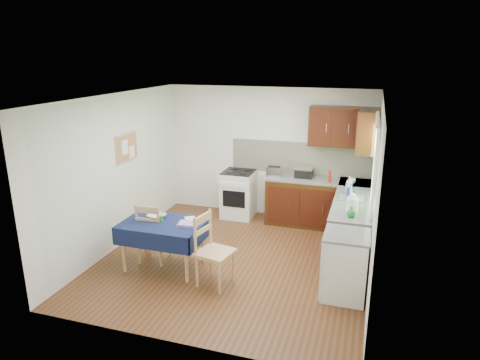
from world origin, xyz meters
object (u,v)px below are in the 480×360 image
(chair_near, at_px, (212,248))
(sandwich_press, at_px, (304,172))
(dish_rack, at_px, (351,198))
(dining_table, at_px, (163,229))
(toaster, at_px, (274,172))
(chair_far, at_px, (152,231))
(kettle, at_px, (352,204))

(chair_near, height_order, sandwich_press, sandwich_press)
(dish_rack, bearing_deg, dining_table, -156.19)
(dining_table, distance_m, toaster, 2.55)
(chair_far, xyz_separation_m, kettle, (2.87, 0.68, 0.51))
(sandwich_press, height_order, kettle, kettle)
(dining_table, distance_m, kettle, 2.77)
(toaster, distance_m, kettle, 2.08)
(dining_table, bearing_deg, chair_near, -3.56)
(dining_table, xyz_separation_m, chair_far, (-0.25, 0.11, -0.10))
(toaster, bearing_deg, dish_rack, -46.36)
(dining_table, bearing_deg, dish_rack, 39.57)
(dining_table, relative_size, chair_far, 1.23)
(sandwich_press, distance_m, dish_rack, 1.37)
(toaster, xyz_separation_m, kettle, (1.48, -1.45, 0.03))
(dining_table, height_order, toaster, toaster)
(kettle, bearing_deg, dish_rack, 93.85)
(chair_far, relative_size, toaster, 3.61)
(sandwich_press, xyz_separation_m, dish_rack, (0.91, -1.01, -0.07))
(dish_rack, bearing_deg, sandwich_press, 128.09)
(toaster, xyz_separation_m, dish_rack, (1.45, -0.88, -0.07))
(sandwich_press, xyz_separation_m, kettle, (0.95, -1.58, 0.04))
(chair_near, xyz_separation_m, toaster, (0.29, 2.48, 0.45))
(dish_rack, bearing_deg, chair_near, -141.31)
(dining_table, bearing_deg, toaster, 74.86)
(chair_near, xyz_separation_m, kettle, (1.77, 1.03, 0.49))
(chair_far, bearing_deg, toaster, -126.59)
(sandwich_press, height_order, dish_rack, sandwich_press)
(toaster, bearing_deg, kettle, -59.32)
(dish_rack, relative_size, kettle, 1.33)
(sandwich_press, distance_m, kettle, 1.85)
(chair_near, relative_size, toaster, 3.80)
(toaster, relative_size, sandwich_press, 0.85)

